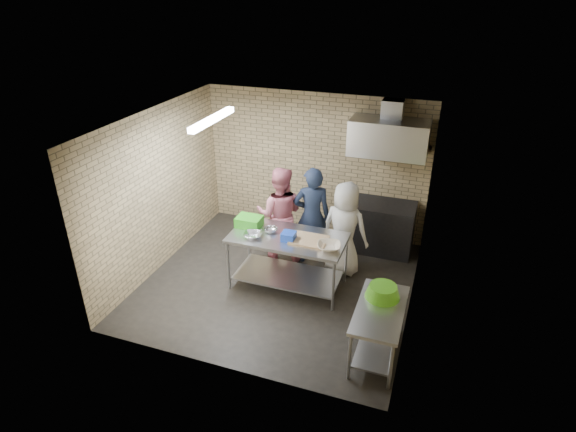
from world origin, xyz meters
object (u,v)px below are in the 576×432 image
Objects in this scene: stove at (380,227)px; green_crate at (249,222)px; green_basin at (383,291)px; woman_pink at (280,214)px; man_navy at (312,216)px; woman_white at (345,229)px; side_counter at (378,331)px; prep_table at (288,261)px; blue_tub at (289,236)px; bottle_green at (417,142)px; bottle_red at (393,139)px.

green_crate reaches higher than stove.
woman_pink is at bearing 141.37° from green_basin.
man_navy is (-1.49, 1.71, 0.04)m from green_basin.
green_crate is 1.11m from man_navy.
green_basin is 0.28× the size of woman_white.
side_counter is 0.74× the size of woman_white.
prep_table is 1.04× the size of man_navy.
bottle_green is at bearing 51.50° from blue_tub.
woman_white reaches higher than blue_tub.
prep_table is 1.08m from woman_white.
green_basin is at bearing -90.42° from bottle_green.
stove is at bearing 54.36° from prep_table.
stove is 6.67× the size of bottle_red.
bottle_red is (-0.38, 2.74, 1.19)m from green_basin.
bottle_red is 0.40m from bottle_green.
man_navy is at bearing -143.07° from stove.
bottle_red is at bearing -157.36° from woman_pink.
man_navy is 0.55m from woman_pink.
green_basin is 2.56× the size of bottle_red.
woman_white reaches higher than side_counter.
green_basin is 2.26m from man_navy.
woman_pink is at bearing 118.30° from prep_table.
prep_table is 4.50× the size of green_crate.
bottle_red is at bearing 59.27° from blue_tub.
man_navy is (-1.51, 1.96, 0.50)m from side_counter.
bottle_green is at bearing 90.00° from side_counter.
man_navy is at bearing 85.33° from blue_tub.
prep_table is at bearing 152.25° from green_basin.
green_crate is at bearing -140.90° from stove.
woman_pink is at bearing -151.25° from stove.
green_crate is (-1.88, -1.53, 0.53)m from stove.
side_counter is 0.69× the size of man_navy.
green_crate is at bearing -142.81° from bottle_green.
bottle_red is 0.11× the size of woman_white.
bottle_green is (1.58, 1.99, 1.05)m from blue_tub.
woman_white is at bearing 116.30° from side_counter.
prep_table is at bearing 54.39° from woman_white.
man_navy is 1.08× the size of woman_white.
prep_table is 1.50× the size of side_counter.
bottle_green is 2.61m from woman_pink.
bottle_green is at bearing 89.58° from green_basin.
bottle_green reaches higher than side_counter.
woman_pink is at bearing -13.56° from man_navy.
bottle_red is at bearing 97.62° from side_counter.
prep_table is 1.12× the size of woman_white.
bottle_red reaches higher than man_navy.
bottle_red is 1.91m from man_navy.
man_navy is at bearing 41.69° from green_crate.
bottle_green is 2.15m from man_navy.
side_counter is at bearing -82.38° from bottle_red.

